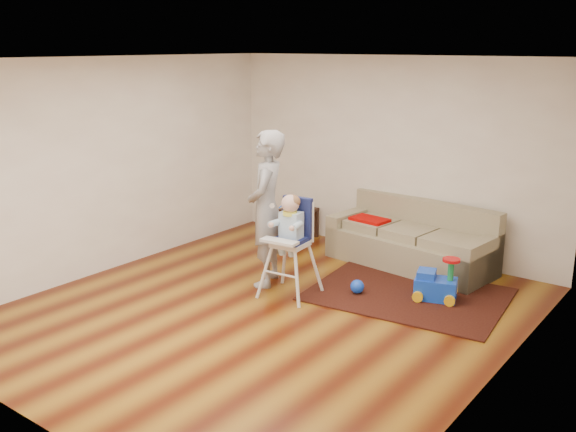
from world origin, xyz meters
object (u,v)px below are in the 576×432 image
Objects in this scene: sofa at (410,236)px; high_chair at (290,247)px; ride_on_toy at (436,278)px; adult at (267,209)px; toy_ball at (357,287)px; side_table at (298,223)px.

sofa is 1.88m from high_chair.
ride_on_toy is 1.70m from high_chair.
adult is at bearing -118.21° from sofa.
ride_on_toy is 2.13m from adult.
toy_ball is (-0.03, -1.27, -0.32)m from sofa.
adult is at bearing 157.05° from high_chair.
high_chair is at bearing -56.28° from side_table.
ride_on_toy is 0.27× the size of adult.
sofa reaches higher than side_table.
sofa reaches higher than toy_ball.
side_table is at bearing 177.81° from adult.
side_table is at bearing -178.16° from sofa.
sofa is 1.18m from ride_on_toy.
toy_ball is at bearing -37.01° from side_table.
adult reaches higher than toy_ball.
ride_on_toy is (2.69, -1.04, 0.04)m from side_table.
high_chair reaches higher than toy_ball.
sofa is 1.20× the size of adult.
ride_on_toy is (0.77, -0.88, -0.15)m from sofa.
side_table is at bearing 141.41° from ride_on_toy.
side_table is at bearing 142.99° from toy_ball.
toy_ball is at bearing -85.04° from sofa.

